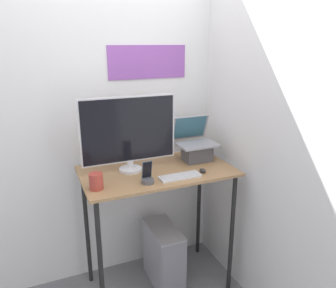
% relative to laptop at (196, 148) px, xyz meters
% --- Properties ---
extents(wall_back, '(6.00, 0.06, 2.60)m').
position_rel_laptop_xyz_m(wall_back, '(-0.35, 0.31, 0.22)').
color(wall_back, silver).
rests_on(wall_back, ground_plane).
extents(wall_side_right, '(0.05, 6.00, 2.60)m').
position_rel_laptop_xyz_m(wall_side_right, '(0.27, -0.38, 0.22)').
color(wall_side_right, silver).
rests_on(wall_side_right, ground_plane).
extents(desk, '(1.06, 0.61, 0.98)m').
position_rel_laptop_xyz_m(desk, '(-0.35, -0.07, -0.22)').
color(desk, '#936D47').
rests_on(desk, ground_plane).
extents(laptop, '(0.29, 0.27, 0.33)m').
position_rel_laptop_xyz_m(laptop, '(0.00, 0.00, 0.00)').
color(laptop, '#4C4C51').
rests_on(laptop, desk).
extents(monitor, '(0.66, 0.16, 0.52)m').
position_rel_laptop_xyz_m(monitor, '(-0.53, -0.02, 0.17)').
color(monitor, silver).
rests_on(monitor, desk).
extents(keyboard, '(0.28, 0.10, 0.02)m').
position_rel_laptop_xyz_m(keyboard, '(-0.26, -0.26, -0.09)').
color(keyboard, silver).
rests_on(keyboard, desk).
extents(mouse, '(0.04, 0.06, 0.03)m').
position_rel_laptop_xyz_m(mouse, '(-0.08, -0.25, -0.08)').
color(mouse, '#262626').
rests_on(mouse, desk).
extents(cell_phone, '(0.08, 0.08, 0.15)m').
position_rel_laptop_xyz_m(cell_phone, '(-0.48, -0.26, -0.06)').
color(cell_phone, '#4C4C51').
rests_on(cell_phone, desk).
extents(computer_tower, '(0.20, 0.42, 0.49)m').
position_rel_laptop_xyz_m(computer_tower, '(-0.29, -0.06, -0.83)').
color(computer_tower, gray).
rests_on(computer_tower, ground_plane).
extents(mug, '(0.09, 0.09, 0.10)m').
position_rel_laptop_xyz_m(mug, '(-0.80, -0.23, -0.05)').
color(mug, '#9E382D').
rests_on(mug, desk).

